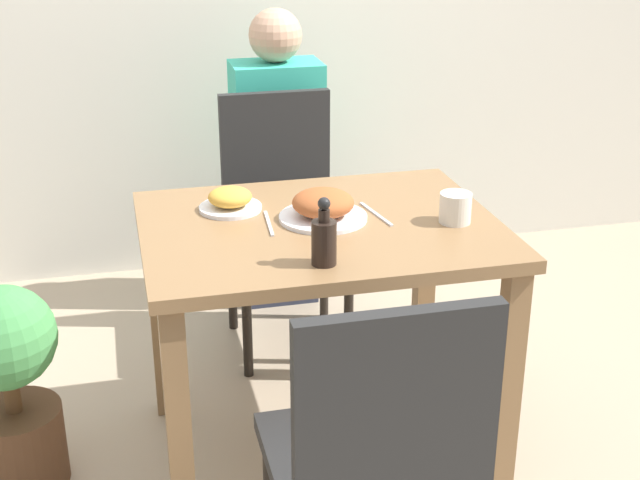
% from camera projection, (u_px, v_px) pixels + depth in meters
% --- Properties ---
extents(ground_plane, '(16.00, 16.00, 0.00)m').
position_uv_depth(ground_plane, '(320.00, 449.00, 2.72)').
color(ground_plane, tan).
extents(dining_table, '(0.97, 0.76, 0.74)m').
position_uv_depth(dining_table, '(320.00, 264.00, 2.48)').
color(dining_table, olive).
rests_on(dining_table, ground_plane).
extents(chair_near, '(0.42, 0.42, 0.91)m').
position_uv_depth(chair_near, '(377.00, 457.00, 1.83)').
color(chair_near, black).
rests_on(chair_near, ground_plane).
extents(chair_far, '(0.42, 0.42, 0.91)m').
position_uv_depth(chair_far, '(282.00, 207.00, 3.19)').
color(chair_far, black).
rests_on(chair_far, ground_plane).
extents(food_plate, '(0.24, 0.24, 0.09)m').
position_uv_depth(food_plate, '(323.00, 206.00, 2.44)').
color(food_plate, white).
rests_on(food_plate, dining_table).
extents(side_plate, '(0.18, 0.18, 0.07)m').
position_uv_depth(side_plate, '(230.00, 200.00, 2.52)').
color(side_plate, white).
rests_on(side_plate, dining_table).
extents(drink_cup, '(0.09, 0.09, 0.08)m').
position_uv_depth(drink_cup, '(455.00, 208.00, 2.42)').
color(drink_cup, silver).
rests_on(drink_cup, dining_table).
extents(sauce_bottle, '(0.06, 0.06, 0.17)m').
position_uv_depth(sauce_bottle, '(324.00, 239.00, 2.15)').
color(sauce_bottle, black).
rests_on(sauce_bottle, dining_table).
extents(fork_utensil, '(0.02, 0.18, 0.00)m').
position_uv_depth(fork_utensil, '(269.00, 223.00, 2.42)').
color(fork_utensil, silver).
rests_on(fork_utensil, dining_table).
extents(spoon_utensil, '(0.04, 0.19, 0.00)m').
position_uv_depth(spoon_utensil, '(376.00, 214.00, 2.49)').
color(spoon_utensil, silver).
rests_on(spoon_utensil, dining_table).
extents(potted_plant_left, '(0.29, 0.29, 0.61)m').
position_uv_depth(potted_plant_left, '(10.00, 382.00, 2.45)').
color(potted_plant_left, '#51331E').
rests_on(potted_plant_left, ground_plane).
extents(person_figure, '(0.34, 0.22, 1.17)m').
position_uv_depth(person_figure, '(278.00, 162.00, 3.48)').
color(person_figure, '#2D3347').
rests_on(person_figure, ground_plane).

